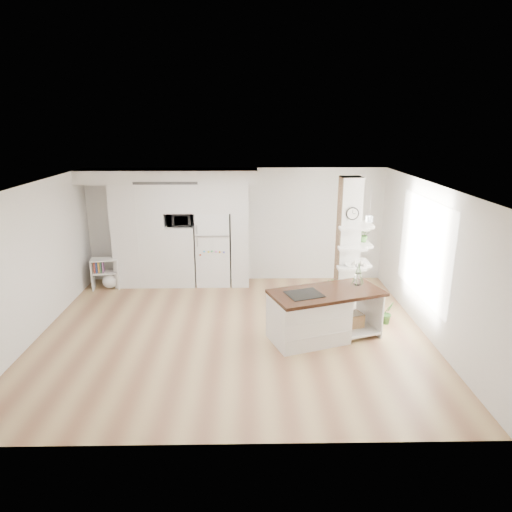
{
  "coord_description": "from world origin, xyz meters",
  "views": [
    {
      "loc": [
        0.29,
        -7.62,
        3.73
      ],
      "look_at": [
        0.44,
        0.9,
        1.2
      ],
      "focal_mm": 32.0,
      "sensor_mm": 36.0,
      "label": 1
    }
  ],
  "objects": [
    {
      "name": "microwave",
      "position": [
        -1.27,
        2.62,
        1.57
      ],
      "size": [
        0.54,
        0.37,
        0.3
      ],
      "primitive_type": "imported",
      "color": "#2D2D2D",
      "rests_on": "cabinet_wall"
    },
    {
      "name": "column",
      "position": [
        2.38,
        1.13,
        1.35
      ],
      "size": [
        0.69,
        0.9,
        2.7
      ],
      "color": "silver",
      "rests_on": "floor"
    },
    {
      "name": "room",
      "position": [
        0.0,
        0.0,
        1.86
      ],
      "size": [
        7.04,
        6.04,
        2.72
      ],
      "color": "white",
      "rests_on": "ground"
    },
    {
      "name": "pendant_light",
      "position": [
        1.7,
        0.15,
        2.12
      ],
      "size": [
        0.12,
        0.12,
        0.1
      ],
      "primitive_type": "cylinder",
      "color": "white",
      "rests_on": "room"
    },
    {
      "name": "kitchen_island",
      "position": [
        1.45,
        -0.26,
        0.46
      ],
      "size": [
        2.15,
        1.52,
        1.45
      ],
      "rotation": [
        0.0,
        0.0,
        0.34
      ],
      "color": "white",
      "rests_on": "floor"
    },
    {
      "name": "cabinet_wall",
      "position": [
        -1.45,
        2.67,
        1.51
      ],
      "size": [
        4.0,
        0.71,
        2.7
      ],
      "color": "white",
      "rests_on": "floor"
    },
    {
      "name": "refrigerator",
      "position": [
        -0.53,
        2.68,
        0.88
      ],
      "size": [
        0.78,
        0.69,
        1.75
      ],
      "color": "white",
      "rests_on": "floor"
    },
    {
      "name": "window",
      "position": [
        3.48,
        0.3,
        1.5
      ],
      "size": [
        0.0,
        2.4,
        2.4
      ],
      "primitive_type": "plane",
      "rotation": [
        1.57,
        0.0,
        -1.57
      ],
      "color": "white",
      "rests_on": "room"
    },
    {
      "name": "floor",
      "position": [
        0.0,
        0.0,
        0.0
      ],
      "size": [
        7.0,
        6.0,
        0.01
      ],
      "primitive_type": "cube",
      "color": "tan",
      "rests_on": "ground"
    },
    {
      "name": "bookshelf",
      "position": [
        -2.97,
        2.39,
        0.31
      ],
      "size": [
        0.65,
        0.44,
        0.72
      ],
      "rotation": [
        0.0,
        0.0,
        0.16
      ],
      "color": "white",
      "rests_on": "floor"
    },
    {
      "name": "floor_plant_b",
      "position": [
        2.06,
        1.32,
        0.27
      ],
      "size": [
        0.3,
        0.3,
        0.53
      ],
      "primitive_type": "imported",
      "rotation": [
        0.0,
        0.0,
        0.02
      ],
      "color": "#356628",
      "rests_on": "floor"
    },
    {
      "name": "shelf_plant",
      "position": [
        2.63,
        1.3,
        1.52
      ],
      "size": [
        0.27,
        0.23,
        0.3
      ],
      "primitive_type": "imported",
      "color": "#356628",
      "rests_on": "column"
    },
    {
      "name": "floor_plant_a",
      "position": [
        2.94,
        0.36,
        0.22
      ],
      "size": [
        0.3,
        0.27,
        0.44
      ],
      "primitive_type": "imported",
      "rotation": [
        0.0,
        0.0,
        0.39
      ],
      "color": "#356628",
      "rests_on": "floor"
    },
    {
      "name": "decor_bowl",
      "position": [
        2.3,
        0.9,
        1.0
      ],
      "size": [
        0.22,
        0.22,
        0.05
      ],
      "primitive_type": "imported",
      "color": "white",
      "rests_on": "column"
    }
  ]
}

